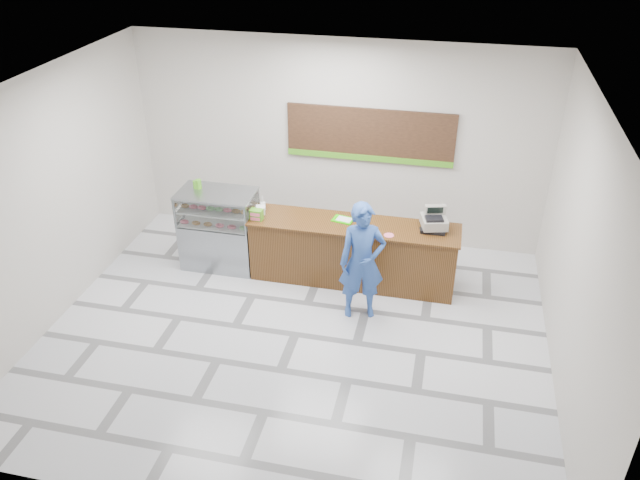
% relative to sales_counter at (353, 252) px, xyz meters
% --- Properties ---
extents(floor, '(7.00, 7.00, 0.00)m').
position_rel_sales_counter_xyz_m(floor, '(-0.55, -1.55, -0.52)').
color(floor, silver).
rests_on(floor, ground).
extents(back_wall, '(7.00, 0.00, 7.00)m').
position_rel_sales_counter_xyz_m(back_wall, '(-0.55, 1.45, 1.23)').
color(back_wall, beige).
rests_on(back_wall, floor).
extents(ceiling, '(7.00, 7.00, 0.00)m').
position_rel_sales_counter_xyz_m(ceiling, '(-0.55, -1.55, 2.98)').
color(ceiling, silver).
rests_on(ceiling, back_wall).
extents(sales_counter, '(3.26, 0.76, 1.03)m').
position_rel_sales_counter_xyz_m(sales_counter, '(0.00, 0.00, 0.00)').
color(sales_counter, brown).
rests_on(sales_counter, floor).
extents(display_case, '(1.22, 0.72, 1.33)m').
position_rel_sales_counter_xyz_m(display_case, '(-2.22, -0.00, 0.16)').
color(display_case, gray).
rests_on(display_case, floor).
extents(menu_board, '(2.80, 0.06, 0.90)m').
position_rel_sales_counter_xyz_m(menu_board, '(-0.00, 1.41, 1.42)').
color(menu_board, black).
rests_on(menu_board, back_wall).
extents(cash_register, '(0.45, 0.47, 0.35)m').
position_rel_sales_counter_xyz_m(cash_register, '(1.20, 0.11, 0.64)').
color(cash_register, black).
rests_on(cash_register, sales_counter).
extents(card_terminal, '(0.10, 0.16, 0.04)m').
position_rel_sales_counter_xyz_m(card_terminal, '(1.05, 0.00, 0.53)').
color(card_terminal, black).
rests_on(card_terminal, sales_counter).
extents(serving_tray, '(0.36, 0.29, 0.02)m').
position_rel_sales_counter_xyz_m(serving_tray, '(-0.18, 0.09, 0.52)').
color(serving_tray, '#25DC00').
rests_on(serving_tray, sales_counter).
extents(napkin_box, '(0.18, 0.18, 0.12)m').
position_rel_sales_counter_xyz_m(napkin_box, '(-1.50, 0.02, 0.57)').
color(napkin_box, white).
rests_on(napkin_box, sales_counter).
extents(straw_cup, '(0.09, 0.09, 0.13)m').
position_rel_sales_counter_xyz_m(straw_cup, '(-1.50, 0.15, 0.58)').
color(straw_cup, silver).
rests_on(straw_cup, sales_counter).
extents(promo_box, '(0.20, 0.14, 0.17)m').
position_rel_sales_counter_xyz_m(promo_box, '(-1.50, -0.19, 0.60)').
color(promo_box, '#4C9F1E').
rests_on(promo_box, sales_counter).
extents(donut_decal, '(0.15, 0.15, 0.00)m').
position_rel_sales_counter_xyz_m(donut_decal, '(0.57, -0.23, 0.52)').
color(donut_decal, '#FF6785').
rests_on(donut_decal, sales_counter).
extents(green_cup_left, '(0.08, 0.08, 0.13)m').
position_rel_sales_counter_xyz_m(green_cup_left, '(-2.59, 0.08, 0.88)').
color(green_cup_left, '#4C9F1E').
rests_on(green_cup_left, display_case).
extents(green_cup_right, '(0.10, 0.10, 0.15)m').
position_rel_sales_counter_xyz_m(green_cup_right, '(-2.54, 0.09, 0.89)').
color(green_cup_right, '#4C9F1E').
rests_on(green_cup_right, display_case).
extents(customer, '(0.75, 0.59, 1.81)m').
position_rel_sales_counter_xyz_m(customer, '(0.27, -0.84, 0.39)').
color(customer, '#2D52A2').
rests_on(customer, floor).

